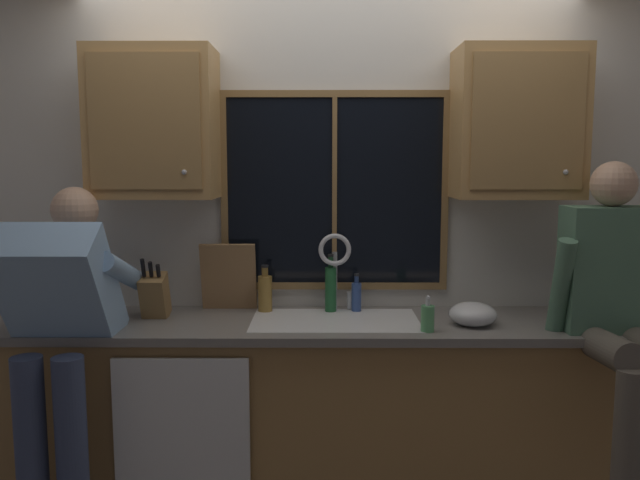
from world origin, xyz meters
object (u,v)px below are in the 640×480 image
(knife_block, at_px, (155,296))
(bottle_tall_clear, at_px, (265,292))
(person_standing, at_px, (60,328))
(bottle_amber_small, at_px, (356,296))
(cutting_board, at_px, (229,277))
(mixing_bowl, at_px, (473,314))
(bottle_green_glass, at_px, (331,288))
(person_sitting_on_counter, at_px, (618,295))
(soap_dispenser, at_px, (428,318))

(knife_block, relative_size, bottle_tall_clear, 1.35)
(person_standing, relative_size, bottle_amber_small, 8.07)
(cutting_board, xyz_separation_m, mixing_bowl, (1.18, -0.29, -0.12))
(cutting_board, xyz_separation_m, bottle_green_glass, (0.52, -0.03, -0.05))
(person_sitting_on_counter, distance_m, bottle_tall_clear, 1.64)
(bottle_green_glass, xyz_separation_m, bottle_tall_clear, (-0.33, 0.00, -0.02))
(person_standing, bearing_deg, person_sitting_on_counter, 1.08)
(person_sitting_on_counter, relative_size, mixing_bowl, 5.71)
(knife_block, height_order, cutting_board, cutting_board)
(bottle_tall_clear, bearing_deg, knife_block, -165.19)
(knife_block, xyz_separation_m, cutting_board, (0.34, 0.17, 0.06))
(person_standing, relative_size, bottle_tall_clear, 6.56)
(cutting_board, relative_size, bottle_tall_clear, 1.48)
(cutting_board, xyz_separation_m, bottle_tall_clear, (0.19, -0.03, -0.07))
(person_sitting_on_counter, bearing_deg, knife_block, 171.50)
(bottle_tall_clear, bearing_deg, bottle_amber_small, 0.71)
(person_sitting_on_counter, xyz_separation_m, bottle_green_glass, (-1.24, 0.45, -0.06))
(person_standing, xyz_separation_m, bottle_green_glass, (1.17, 0.50, 0.08))
(cutting_board, bearing_deg, knife_block, -153.11)
(knife_block, xyz_separation_m, bottle_amber_small, (0.99, 0.14, -0.03))
(mixing_bowl, bearing_deg, person_standing, -172.64)
(person_standing, xyz_separation_m, knife_block, (0.32, 0.36, 0.07))
(person_sitting_on_counter, height_order, bottle_tall_clear, person_sitting_on_counter)
(cutting_board, height_order, mixing_bowl, cutting_board)
(person_sitting_on_counter, distance_m, bottle_green_glass, 1.32)
(person_standing, relative_size, soap_dispenser, 9.46)
(mixing_bowl, bearing_deg, bottle_tall_clear, 165.27)
(cutting_board, bearing_deg, person_sitting_on_counter, -15.34)
(cutting_board, relative_size, mixing_bowl, 1.60)
(soap_dispenser, bearing_deg, bottle_tall_clear, 153.39)
(cutting_board, distance_m, bottle_tall_clear, 0.21)
(cutting_board, bearing_deg, mixing_bowl, -13.90)
(person_standing, distance_m, soap_dispenser, 1.61)
(mixing_bowl, distance_m, bottle_amber_small, 0.59)
(knife_block, relative_size, bottle_amber_small, 1.66)
(knife_block, bearing_deg, bottle_tall_clear, 14.81)
(cutting_board, bearing_deg, bottle_green_glass, -3.68)
(mixing_bowl, height_order, bottle_green_glass, bottle_green_glass)
(person_standing, bearing_deg, bottle_amber_small, 21.11)
(cutting_board, distance_m, mixing_bowl, 1.22)
(knife_block, distance_m, bottle_green_glass, 0.87)
(mixing_bowl, bearing_deg, soap_dispenser, -152.31)
(bottle_tall_clear, relative_size, bottle_amber_small, 1.23)
(bottle_green_glass, distance_m, bottle_tall_clear, 0.33)
(person_sitting_on_counter, xyz_separation_m, soap_dispenser, (-0.81, 0.07, -0.12))
(person_standing, relative_size, bottle_green_glass, 5.30)
(cutting_board, distance_m, soap_dispenser, 1.04)
(soap_dispenser, relative_size, bottle_tall_clear, 0.69)
(person_sitting_on_counter, bearing_deg, bottle_amber_small, 157.58)
(knife_block, xyz_separation_m, soap_dispenser, (1.29, -0.24, -0.05))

